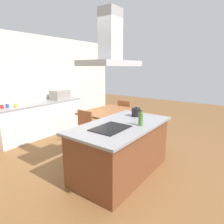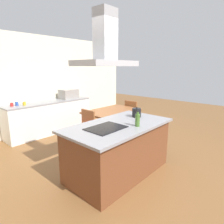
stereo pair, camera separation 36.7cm
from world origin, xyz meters
TOP-DOWN VIEW (x-y plane):
  - ground at (0.00, 1.50)m, footprint 16.00×16.00m
  - wall_back at (0.00, 3.25)m, footprint 7.20×0.10m
  - kitchen_island at (0.00, 0.00)m, footprint 1.90×1.03m
  - cooktop at (-0.31, 0.00)m, footprint 0.60×0.44m
  - tea_kettle at (0.60, 0.06)m, footprint 0.22×0.17m
  - olive_oil_bottle at (0.11, -0.30)m, footprint 0.08×0.08m
  - back_counter at (0.37, 2.88)m, footprint 2.44×0.62m
  - countertop_microwave at (1.04, 2.88)m, footprint 0.50×0.38m
  - coffee_mug_red at (-0.61, 2.91)m, footprint 0.08×0.08m
  - coffee_mug_blue at (-0.48, 2.93)m, footprint 0.08×0.08m
  - coffee_mug_yellow at (-0.35, 2.82)m, footprint 0.08×0.08m
  - dining_table at (1.20, 1.25)m, footprint 1.40×0.90m
  - chair_at_left_end at (0.29, 1.25)m, footprint 0.42×0.42m
  - chair_at_right_end at (2.12, 1.25)m, footprint 0.42×0.42m
  - range_hood at (-0.31, 0.00)m, footprint 0.90×0.55m

SIDE VIEW (x-z plane):
  - ground at x=0.00m, z-range 0.00..0.00m
  - back_counter at x=0.37m, z-range 0.00..0.90m
  - kitchen_island at x=0.00m, z-range 0.00..0.90m
  - chair_at_left_end at x=0.29m, z-range 0.06..0.95m
  - chair_at_right_end at x=2.12m, z-range 0.06..0.95m
  - dining_table at x=1.20m, z-range 0.29..1.04m
  - cooktop at x=-0.31m, z-range 0.90..0.91m
  - coffee_mug_red at x=-0.61m, z-range 0.90..0.99m
  - coffee_mug_blue at x=-0.48m, z-range 0.90..0.99m
  - coffee_mug_yellow at x=-0.35m, z-range 0.90..0.99m
  - tea_kettle at x=0.60m, z-range 0.89..1.08m
  - olive_oil_bottle at x=0.11m, z-range 0.88..1.14m
  - countertop_microwave at x=1.04m, z-range 0.90..1.18m
  - wall_back at x=0.00m, z-range 0.00..2.70m
  - range_hood at x=-0.31m, z-range 1.71..2.49m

